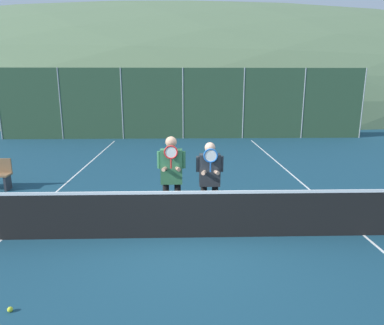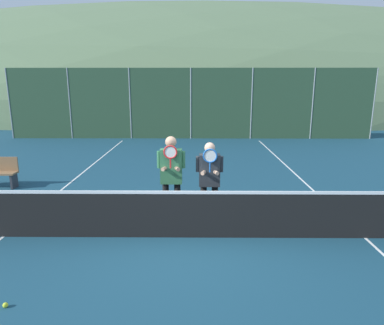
# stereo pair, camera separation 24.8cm
# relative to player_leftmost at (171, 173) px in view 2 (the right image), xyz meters

# --- Properties ---
(ground_plane) EXTENTS (120.00, 120.00, 0.00)m
(ground_plane) POSITION_rel_player_leftmost_xyz_m (0.26, -0.65, -1.09)
(ground_plane) COLOR navy
(hill_distant) EXTENTS (133.54, 74.19, 25.97)m
(hill_distant) POSITION_rel_player_leftmost_xyz_m (0.26, 50.65, -1.09)
(hill_distant) COLOR #5B7551
(hill_distant) RESTS_ON ground_plane
(clubhouse_building) EXTENTS (17.58, 5.50, 3.64)m
(clubhouse_building) POSITION_rel_player_leftmost_xyz_m (1.47, 19.31, 0.75)
(clubhouse_building) COLOR beige
(clubhouse_building) RESTS_ON ground_plane
(fence_back) EXTENTS (18.75, 0.06, 3.58)m
(fence_back) POSITION_rel_player_leftmost_xyz_m (0.26, 11.08, 0.70)
(fence_back) COLOR gray
(fence_back) RESTS_ON ground_plane
(tennis_net) EXTENTS (9.28, 0.09, 1.03)m
(tennis_net) POSITION_rel_player_leftmost_xyz_m (0.26, -0.65, -0.61)
(tennis_net) COLOR gray
(tennis_net) RESTS_ON ground_plane
(court_line_left_sideline) EXTENTS (0.05, 16.00, 0.01)m
(court_line_left_sideline) POSITION_rel_player_leftmost_xyz_m (-3.18, 2.35, -1.09)
(court_line_left_sideline) COLOR white
(court_line_left_sideline) RESTS_ON ground_plane
(court_line_right_sideline) EXTENTS (0.05, 16.00, 0.01)m
(court_line_right_sideline) POSITION_rel_player_leftmost_xyz_m (3.71, 2.35, -1.09)
(court_line_right_sideline) COLOR white
(court_line_right_sideline) RESTS_ON ground_plane
(player_leftmost) EXTENTS (0.57, 0.34, 1.84)m
(player_leftmost) POSITION_rel_player_leftmost_xyz_m (0.00, 0.00, 0.00)
(player_leftmost) COLOR black
(player_leftmost) RESTS_ON ground_plane
(player_center_left) EXTENTS (0.55, 0.34, 1.72)m
(player_center_left) POSITION_rel_player_leftmost_xyz_m (0.77, 0.01, -0.08)
(player_center_left) COLOR black
(player_center_left) RESTS_ON ground_plane
(car_far_left) EXTENTS (4.00, 1.91, 1.68)m
(car_far_left) POSITION_rel_player_leftmost_xyz_m (-5.40, 13.13, -0.23)
(car_far_left) COLOR slate
(car_far_left) RESTS_ON ground_plane
(car_left_of_center) EXTENTS (4.74, 1.96, 1.82)m
(car_left_of_center) POSITION_rel_player_leftmost_xyz_m (-0.41, 12.95, -0.16)
(car_left_of_center) COLOR slate
(car_left_of_center) RESTS_ON ground_plane
(car_center) EXTENTS (4.06, 1.99, 1.81)m
(car_center) POSITION_rel_player_leftmost_xyz_m (4.60, 13.02, -0.17)
(car_center) COLOR navy
(car_center) RESTS_ON ground_plane
(tennis_ball_on_court) EXTENTS (0.07, 0.07, 0.07)m
(tennis_ball_on_court) POSITION_rel_player_leftmost_xyz_m (-2.00, -2.75, -1.06)
(tennis_ball_on_court) COLOR #CCDB33
(tennis_ball_on_court) RESTS_ON ground_plane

